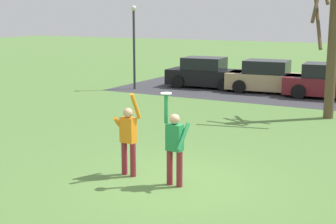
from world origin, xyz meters
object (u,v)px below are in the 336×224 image
Objects in this scene: parked_car_maroon at (329,82)px; lamppost_by_lot at (134,39)px; person_defender at (128,136)px; person_catcher at (175,143)px; frisbee_disc at (166,93)px; parked_car_black at (206,74)px; bare_tree_tall at (332,34)px; parked_car_tan at (269,78)px.

parked_car_maroon is 0.99× the size of lamppost_by_lot.
person_defender is 14.04m from lamppost_by_lot.
person_catcher is 1.30m from person_defender.
frisbee_disc reaches higher than parked_car_maroon.
bare_tree_tall is (7.20, -5.07, 2.40)m from parked_car_black.
bare_tree_tall reaches higher than parked_car_tan.
person_defender is 0.32× the size of bare_tree_tall.
person_catcher is 0.49× the size of parked_car_maroon.
person_defender is 14.13m from parked_car_tan.
bare_tree_tall is (3.77, -5.00, 2.40)m from parked_car_tan.
person_catcher is 0.49× the size of parked_car_black.
person_defender reaches higher than parked_car_maroon.
bare_tree_tall reaches higher than parked_car_maroon.
bare_tree_tall is (2.90, 9.11, 2.14)m from person_defender.
bare_tree_tall reaches higher than person_catcher.
lamppost_by_lot reaches higher than person_defender.
parked_car_black is at bearing 110.60° from frisbee_disc.
frisbee_disc is at bearing -101.26° from bare_tree_tall.
bare_tree_tall is at bearing -84.73° from parked_car_maroon.
parked_car_black is 4.24m from lamppost_by_lot.
person_defender is 0.48× the size of parked_car_maroon.
frisbee_disc is at bearing -73.75° from parked_car_black.
parked_car_tan is 0.66× the size of bare_tree_tall.
person_defender is (-1.30, 0.11, -0.00)m from person_catcher.
parked_car_black is 6.41m from parked_car_maroon.
lamppost_by_lot reaches higher than person_catcher.
parked_car_tan is (3.43, -0.08, 0.00)m from parked_car_black.
lamppost_by_lot is (-10.22, 2.76, -0.54)m from bare_tree_tall.
person_catcher is at bearing -54.28° from lamppost_by_lot.
lamppost_by_lot is (-8.39, 11.96, 0.49)m from frisbee_disc.
parked_car_tan is 6.70m from bare_tree_tall.
parked_car_tan and parked_car_maroon have the same top height.
bare_tree_tall is (1.83, 9.20, 1.03)m from frisbee_disc.
parked_car_black is at bearing 144.83° from bare_tree_tall.
person_defender is 9.80m from bare_tree_tall.
person_catcher is 0.49× the size of lamppost_by_lot.
parked_car_black and parked_car_maroon have the same top height.
lamppost_by_lot is (-3.03, -2.31, 1.86)m from parked_car_black.
person_defender is 0.48× the size of lamppost_by_lot.
person_catcher is at bearing -99.89° from bare_tree_tall.
person_catcher is at bearing -72.99° from parked_car_black.
parked_car_maroon is at bearing 99.62° from bare_tree_tall.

